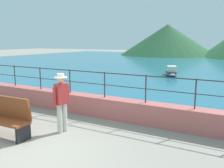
% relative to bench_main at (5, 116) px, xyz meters
% --- Properties ---
extents(ground_plane, '(120.00, 120.00, 0.00)m').
position_rel_bench_main_xyz_m(ground_plane, '(1.59, -0.32, -0.56)').
color(ground_plane, gray).
extents(promenade_wall, '(20.00, 0.56, 0.70)m').
position_rel_bench_main_xyz_m(promenade_wall, '(1.59, 2.88, -0.21)').
color(promenade_wall, '#BC605B').
rests_on(promenade_wall, ground).
extents(railing, '(18.44, 0.04, 0.90)m').
position_rel_bench_main_xyz_m(railing, '(1.59, 2.88, 0.76)').
color(railing, '#383330').
rests_on(railing, promenade_wall).
extents(lake_water, '(64.00, 44.32, 0.06)m').
position_rel_bench_main_xyz_m(lake_water, '(1.59, 25.52, -0.53)').
color(lake_water, '#236B89').
rests_on(lake_water, ground).
extents(hill_secondary, '(17.61, 17.61, 5.70)m').
position_rel_bench_main_xyz_m(hill_secondary, '(-7.16, 40.79, 2.29)').
color(hill_secondary, '#285633').
rests_on(hill_secondary, ground).
extents(bench_main, '(1.72, 0.62, 1.13)m').
position_rel_bench_main_xyz_m(bench_main, '(0.00, 0.00, 0.00)').
color(bench_main, brown).
rests_on(bench_main, ground).
extents(person_walking, '(0.38, 0.56, 1.75)m').
position_rel_bench_main_xyz_m(person_walking, '(1.26, 0.97, 0.42)').
color(person_walking, beige).
rests_on(person_walking, ground).
extents(boat_1, '(1.67, 2.47, 0.76)m').
position_rel_bench_main_xyz_m(boat_1, '(1.02, 13.77, -0.23)').
color(boat_1, gray).
rests_on(boat_1, lake_water).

